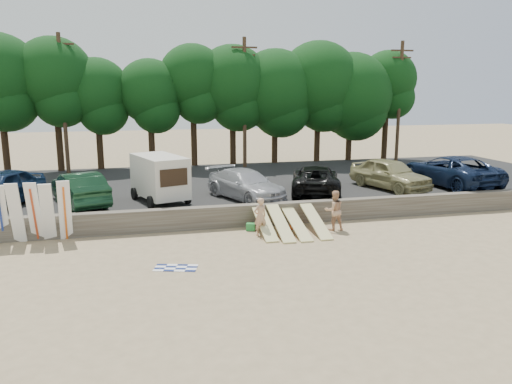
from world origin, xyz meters
The scene contains 25 objects.
ground centered at (0.00, 0.00, 0.00)m, with size 120.00×120.00×0.00m, color tan.
seawall centered at (0.00, 3.00, 0.50)m, with size 44.00×0.50×1.00m, color #6B6356.
parking_lot centered at (0.00, 10.50, 0.35)m, with size 44.00×14.50×0.70m, color #282828.
treeline centered at (1.21, 17.51, 6.45)m, with size 32.76×6.42×9.07m.
utility_poles centered at (2.00, 16.00, 5.43)m, with size 25.80×0.26×9.00m.
box_trailer centered at (-4.50, 5.95, 1.98)m, with size 2.88×3.97×2.29m.
car_1 centered at (-8.29, 6.06, 1.50)m, with size 1.70×4.86×1.60m, color #13341D.
car_2 centered at (-0.23, 5.56, 1.43)m, with size 2.06×5.06×1.47m, color #AAAAB0.
car_3 centered at (3.74, 6.16, 1.44)m, with size 2.45×5.32×1.48m, color black.
car_4 centered at (8.15, 6.20, 1.55)m, with size 2.02×5.02×1.71m, color tan.
car_5 centered at (12.03, 6.29, 1.58)m, with size 2.91×6.30×1.75m, color #0E1934.
surfboard_upright_0 centered at (-10.99, 2.60, 1.25)m, with size 0.50×0.06×2.60m, color white.
surfboard_upright_1 centered at (-10.40, 2.51, 1.28)m, with size 0.50×0.06×2.60m, color white.
surfboard_upright_2 centered at (-9.73, 2.55, 1.28)m, with size 0.50×0.06×2.60m, color white.
surfboard_upright_3 centered at (-9.20, 2.43, 1.25)m, with size 0.50×0.06×2.60m, color white.
surfboard_upright_4 centered at (-8.55, 2.55, 1.28)m, with size 0.50×0.06×2.60m, color white.
surfboard_low_0 centered at (-0.29, 1.59, 0.51)m, with size 0.56×3.00×0.07m, color beige.
surfboard_low_1 centered at (0.36, 1.31, 0.51)m, with size 0.56×3.00×0.07m, color beige.
surfboard_low_2 centered at (1.11, 1.31, 0.41)m, with size 0.56×3.00×0.07m, color beige.
surfboard_low_3 centered at (1.99, 1.33, 0.48)m, with size 0.56×3.00×0.07m, color beige.
beachgoer_a centered at (-0.52, 1.38, 0.82)m, with size 0.60×0.39×1.65m, color tan.
beachgoer_b centered at (2.87, 1.40, 0.90)m, with size 0.87×0.68×1.80m, color tan.
cooler centered at (-0.76, 2.19, 0.16)m, with size 0.38×0.30×0.32m, color #268E3C.
gear_bag centered at (1.19, 1.99, 0.11)m, with size 0.30×0.25×0.22m, color #DC4F19.
beach_towel centered at (-4.40, -1.86, 0.01)m, with size 1.50×1.50×0.00m, color white.
Camera 1 is at (-5.56, -18.72, 6.18)m, focal length 35.00 mm.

